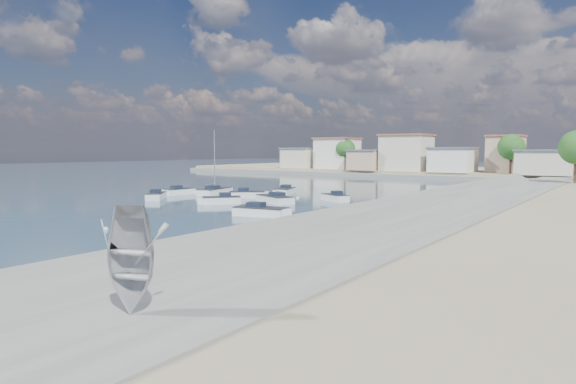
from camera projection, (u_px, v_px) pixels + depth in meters
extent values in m
plane|color=#2C4958|center=(404.00, 190.00, 73.07)|extent=(400.00, 400.00, 0.00)
cube|color=slate|center=(486.00, 212.00, 40.40)|extent=(5.00, 90.00, 1.80)
cube|color=slate|center=(435.00, 209.00, 42.96)|extent=(4.17, 90.00, 2.86)
cube|color=slate|center=(392.00, 227.00, 35.85)|extent=(5.31, 3.50, 1.94)
cube|color=black|center=(348.00, 214.00, 44.81)|extent=(1.00, 26.00, 0.35)
cube|color=black|center=(403.00, 201.00, 56.37)|extent=(2.00, 8.05, 0.30)
cube|color=gray|center=(490.00, 173.00, 114.83)|extent=(160.00, 40.00, 1.40)
cube|color=slate|center=(464.00, 178.00, 97.97)|extent=(160.00, 2.50, 0.80)
cube|color=beige|center=(301.00, 158.00, 127.55)|extent=(8.00, 8.00, 5.00)
cube|color=#595960|center=(301.00, 148.00, 127.32)|extent=(8.48, 8.48, 0.35)
cube|color=white|center=(337.00, 154.00, 123.17)|extent=(9.00, 9.00, 7.50)
cube|color=#99513D|center=(337.00, 138.00, 122.83)|extent=(9.54, 9.54, 0.35)
cube|color=tan|center=(367.00, 160.00, 115.01)|extent=(7.00, 8.00, 4.50)
cube|color=#595960|center=(367.00, 150.00, 114.80)|extent=(7.42, 8.48, 0.35)
cube|color=beige|center=(406.00, 153.00, 111.17)|extent=(10.00, 9.00, 8.00)
cube|color=#99513D|center=(407.00, 135.00, 110.81)|extent=(10.60, 9.54, 0.35)
cube|color=white|center=(453.00, 160.00, 104.03)|extent=(8.50, 8.50, 5.00)
cube|color=#595960|center=(453.00, 148.00, 103.80)|extent=(9.01, 9.01, 0.35)
cube|color=tan|center=(506.00, 155.00, 100.46)|extent=(6.50, 7.50, 7.50)
cube|color=#99513D|center=(506.00, 136.00, 100.12)|extent=(6.89, 7.95, 0.35)
cube|color=beige|center=(545.00, 163.00, 92.67)|extent=(9.50, 9.00, 4.50)
cube|color=#595960|center=(546.00, 150.00, 92.46)|extent=(10.07, 9.54, 0.35)
cylinder|color=#38281E|center=(345.00, 162.00, 118.59)|extent=(0.44, 0.44, 3.38)
sphere|color=#244D19|center=(345.00, 149.00, 118.30)|extent=(4.80, 4.80, 4.80)
sphere|color=#244D19|center=(347.00, 150.00, 117.30)|extent=(3.60, 3.60, 3.60)
sphere|color=#244D19|center=(344.00, 148.00, 119.09)|extent=(3.30, 3.30, 3.30)
cylinder|color=#38281E|center=(420.00, 164.00, 110.44)|extent=(0.44, 0.44, 2.93)
sphere|color=#244D19|center=(421.00, 152.00, 110.18)|extent=(4.16, 4.16, 4.16)
sphere|color=#244D19|center=(423.00, 153.00, 109.32)|extent=(3.12, 3.12, 3.12)
sphere|color=#244D19|center=(418.00, 151.00, 110.87)|extent=(2.86, 2.86, 2.86)
cylinder|color=#38281E|center=(510.00, 165.00, 95.43)|extent=(0.44, 0.44, 3.60)
sphere|color=#244D19|center=(511.00, 147.00, 95.12)|extent=(5.12, 5.12, 5.12)
sphere|color=#244D19|center=(516.00, 148.00, 94.06)|extent=(3.84, 3.84, 3.84)
sphere|color=#244D19|center=(507.00, 146.00, 95.96)|extent=(3.52, 3.52, 3.52)
cylinder|color=#38281E|center=(576.00, 171.00, 63.06)|extent=(0.44, 0.44, 3.15)
sphere|color=#244D19|center=(571.00, 146.00, 63.52)|extent=(3.08, 3.08, 3.08)
cube|color=white|center=(156.00, 197.00, 59.98)|extent=(4.23, 4.59, 1.00)
cube|color=white|center=(159.00, 195.00, 61.90)|extent=(1.35, 1.35, 1.00)
cube|color=#262628|center=(156.00, 193.00, 59.93)|extent=(4.26, 4.61, 0.08)
cube|color=#1A2233|center=(155.00, 191.00, 59.46)|extent=(1.70, 1.74, 0.48)
cube|color=white|center=(247.00, 195.00, 62.00)|extent=(4.72, 4.17, 1.00)
cube|color=white|center=(262.00, 195.00, 62.02)|extent=(1.47, 1.47, 1.00)
cube|color=#262628|center=(247.00, 191.00, 61.96)|extent=(4.74, 4.20, 0.08)
cube|color=#1A2233|center=(244.00, 190.00, 61.93)|extent=(1.77, 1.72, 0.48)
cube|color=white|center=(275.00, 200.00, 56.08)|extent=(5.98, 4.15, 1.00)
cube|color=white|center=(265.00, 198.00, 58.15)|extent=(1.96, 1.96, 1.00)
cube|color=#262628|center=(275.00, 196.00, 56.04)|extent=(6.00, 4.19, 0.08)
cube|color=#1A2233|center=(277.00, 194.00, 55.54)|extent=(2.06, 1.87, 0.48)
cube|color=white|center=(221.00, 201.00, 54.89)|extent=(4.13, 4.40, 1.00)
cube|color=white|center=(205.00, 202.00, 54.47)|extent=(1.33, 1.33, 1.00)
cube|color=#262628|center=(221.00, 197.00, 54.85)|extent=(4.16, 4.42, 0.08)
cube|color=#1A2233|center=(225.00, 195.00, 54.92)|extent=(1.66, 1.69, 0.48)
cube|color=white|center=(179.00, 192.00, 66.26)|extent=(1.96, 4.50, 1.00)
cube|color=white|center=(190.00, 191.00, 67.72)|extent=(1.75, 1.75, 1.00)
cube|color=#262628|center=(179.00, 189.00, 66.21)|extent=(2.00, 4.50, 0.08)
cube|color=#1A2233|center=(177.00, 187.00, 65.85)|extent=(1.15, 1.38, 0.48)
cube|color=white|center=(335.00, 199.00, 57.71)|extent=(4.22, 3.13, 1.00)
cube|color=white|center=(327.00, 197.00, 59.19)|extent=(1.41, 1.41, 1.00)
cube|color=#262628|center=(335.00, 195.00, 57.66)|extent=(4.23, 3.16, 0.08)
cube|color=#1A2233|center=(337.00, 193.00, 57.30)|extent=(1.49, 1.39, 0.48)
cube|color=white|center=(285.00, 192.00, 66.92)|extent=(3.67, 5.50, 1.00)
cube|color=white|center=(280.00, 193.00, 64.78)|extent=(1.81, 1.81, 1.00)
cube|color=#262628|center=(285.00, 188.00, 66.88)|extent=(3.70, 5.52, 0.08)
cube|color=#1A2233|center=(286.00, 186.00, 67.35)|extent=(1.68, 1.87, 0.48)
cube|color=white|center=(261.00, 213.00, 44.74)|extent=(5.37, 2.93, 1.00)
cube|color=white|center=(282.00, 214.00, 43.82)|extent=(1.96, 1.96, 1.00)
cube|color=#262628|center=(261.00, 207.00, 44.70)|extent=(5.38, 2.97, 0.08)
cube|color=#1A2233|center=(256.00, 205.00, 44.89)|extent=(1.73, 1.50, 0.48)
cube|color=white|center=(215.00, 192.00, 66.65)|extent=(3.68, 6.75, 1.00)
cube|color=white|center=(225.00, 191.00, 69.27)|extent=(2.07, 2.07, 1.00)
cube|color=#262628|center=(215.00, 189.00, 66.61)|extent=(3.72, 6.76, 0.08)
cube|color=#1A2233|center=(212.00, 187.00, 66.00)|extent=(1.77, 2.20, 0.48)
cylinder|color=silver|center=(215.00, 160.00, 66.26)|extent=(0.12, 0.12, 8.00)
cylinder|color=silver|center=(210.00, 184.00, 65.44)|extent=(0.68, 2.34, 0.08)
sphere|color=white|center=(332.00, 245.00, 30.85)|extent=(0.39, 0.39, 0.39)
sphere|color=white|center=(308.00, 215.00, 44.83)|extent=(0.39, 0.39, 0.39)
sphere|color=white|center=(106.00, 229.00, 36.91)|extent=(0.39, 0.39, 0.39)
sphere|color=white|center=(462.00, 205.00, 53.48)|extent=(0.39, 0.39, 0.39)
sphere|color=white|center=(298.00, 198.00, 60.76)|extent=(0.39, 0.39, 0.39)
sphere|color=white|center=(457.00, 197.00, 61.71)|extent=(0.39, 0.39, 0.39)
imported|color=#A5A8AD|center=(131.00, 303.00, 12.74)|extent=(3.27, 2.35, 0.56)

